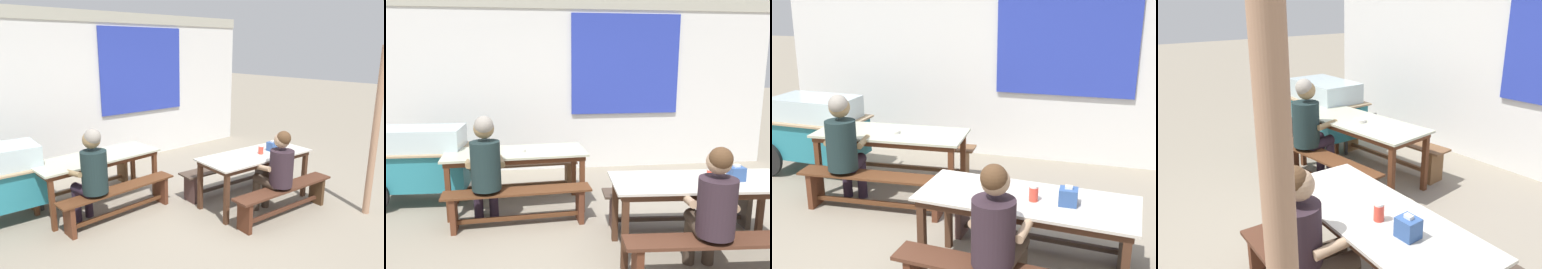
{
  "view_description": "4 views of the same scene",
  "coord_description": "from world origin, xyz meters",
  "views": [
    {
      "loc": [
        -3.08,
        -3.35,
        2.27
      ],
      "look_at": [
        0.13,
        0.52,
        1.02
      ],
      "focal_mm": 33.43,
      "sensor_mm": 36.0,
      "label": 1
    },
    {
      "loc": [
        -0.82,
        -3.32,
        1.89
      ],
      "look_at": [
        -0.28,
        0.82,
        1.03
      ],
      "focal_mm": 34.43,
      "sensor_mm": 36.0,
      "label": 2
    },
    {
      "loc": [
        1.29,
        -3.53,
        2.29
      ],
      "look_at": [
        0.02,
        0.76,
        0.95
      ],
      "focal_mm": 43.78,
      "sensor_mm": 36.0,
      "label": 3
    },
    {
      "loc": [
        2.58,
        -1.82,
        2.15
      ],
      "look_at": [
        -0.48,
        0.66,
        0.83
      ],
      "focal_mm": 37.44,
      "sensor_mm": 36.0,
      "label": 4
    }
  ],
  "objects": [
    {
      "name": "food_cart",
      "position": [
        -2.28,
        1.63,
        0.59
      ],
      "size": [
        1.59,
        0.84,
        1.01
      ],
      "color": "teal",
      "rests_on": "ground_plane"
    },
    {
      "name": "bench_far_front",
      "position": [
        -0.98,
        0.69,
        0.29
      ],
      "size": [
        1.68,
        0.38,
        0.43
      ],
      "color": "#542F19",
      "rests_on": "ground_plane"
    },
    {
      "name": "person_left_back_turned",
      "position": [
        -1.33,
        0.73,
        0.74
      ],
      "size": [
        0.48,
        0.55,
        1.3
      ],
      "color": "#271C2A",
      "rests_on": "ground_plane"
    },
    {
      "name": "bench_near_back",
      "position": [
        0.84,
        0.44,
        0.29
      ],
      "size": [
        1.77,
        0.43,
        0.43
      ],
      "color": "#44352A",
      "rests_on": "ground_plane"
    },
    {
      "name": "bench_near_front",
      "position": [
        0.75,
        -0.69,
        0.3
      ],
      "size": [
        1.71,
        0.38,
        0.43
      ],
      "color": "#4A291B",
      "rests_on": "ground_plane"
    },
    {
      "name": "condiment_jar",
      "position": [
        0.86,
        -0.17,
        0.81
      ],
      "size": [
        0.07,
        0.07,
        0.13
      ],
      "color": "#E14333",
      "rests_on": "dining_table_near"
    },
    {
      "name": "dining_table_near",
      "position": [
        0.8,
        -0.13,
        0.67
      ],
      "size": [
        1.78,
        0.81,
        0.75
      ],
      "color": "beige",
      "rests_on": "ground_plane"
    },
    {
      "name": "soup_bowl",
      "position": [
        -0.97,
        1.22,
        0.77
      ],
      "size": [
        0.15,
        0.15,
        0.04
      ],
      "primitive_type": "cylinder",
      "color": "silver",
      "rests_on": "dining_table_far"
    },
    {
      "name": "person_near_front",
      "position": [
        0.67,
        -0.61,
        0.68
      ],
      "size": [
        0.46,
        0.58,
        1.22
      ],
      "color": "#46372C",
      "rests_on": "ground_plane"
    },
    {
      "name": "bench_far_back",
      "position": [
        -1.06,
        1.82,
        0.29
      ],
      "size": [
        1.78,
        0.41,
        0.43
      ],
      "color": "brown",
      "rests_on": "ground_plane"
    },
    {
      "name": "ground_plane",
      "position": [
        0.0,
        0.0,
        0.0
      ],
      "size": [
        40.0,
        40.0,
        0.0
      ],
      "primitive_type": "plane",
      "color": "gray"
    },
    {
      "name": "backdrop_wall",
      "position": [
        0.03,
        2.97,
        1.52
      ],
      "size": [
        6.83,
        0.23,
        2.89
      ],
      "color": "silver",
      "rests_on": "ground_plane"
    },
    {
      "name": "dining_table_far",
      "position": [
        -1.02,
        1.26,
        0.67
      ],
      "size": [
        1.8,
        0.82,
        0.75
      ],
      "color": "#B7BA9F",
      "rests_on": "ground_plane"
    },
    {
      "name": "tissue_box",
      "position": [
        1.12,
        -0.17,
        0.82
      ],
      "size": [
        0.14,
        0.12,
        0.16
      ],
      "color": "#30508C",
      "rests_on": "dining_table_near"
    }
  ]
}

